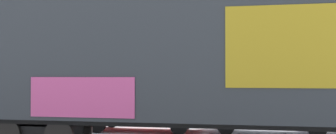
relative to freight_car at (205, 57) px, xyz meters
name	(u,v)px	position (x,y,z in m)	size (l,w,h in m)	color
freight_car	(205,57)	(0.00, 0.00, 0.00)	(16.42, 3.65, 4.98)	#33383D
flagpole	(84,19)	(-7.68, 10.82, 2.72)	(1.12, 0.94, 8.86)	silver
hillside	(221,55)	(-0.82, 61.53, 3.02)	(119.74, 28.31, 16.43)	silver
parked_car_red	(143,109)	(-2.75, 4.16, -1.91)	(4.80, 2.15, 1.77)	#B21E1E
parked_car_white	(269,111)	(2.19, 4.26, -1.92)	(4.88, 2.28, 1.68)	silver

